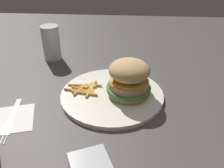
% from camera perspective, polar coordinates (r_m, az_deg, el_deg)
% --- Properties ---
extents(ground_plane, '(1.60, 1.60, 0.00)m').
position_cam_1_polar(ground_plane, '(0.71, 0.87, -1.99)').
color(ground_plane, '#47423F').
extents(plate, '(0.29, 0.29, 0.01)m').
position_cam_1_polar(plate, '(0.69, -0.00, -2.55)').
color(plate, silver).
rests_on(plate, ground_plane).
extents(sandwich, '(0.12, 0.12, 0.10)m').
position_cam_1_polar(sandwich, '(0.66, 4.00, 1.40)').
color(sandwich, tan).
rests_on(sandwich, plate).
extents(fries_pile, '(0.08, 0.11, 0.01)m').
position_cam_1_polar(fries_pile, '(0.70, -6.09, -1.09)').
color(fries_pile, '#E5B251').
rests_on(fries_pile, plate).
extents(napkin, '(0.14, 0.14, 0.00)m').
position_cam_1_polar(napkin, '(0.66, -22.55, -7.53)').
color(napkin, white).
rests_on(napkin, ground_plane).
extents(fork, '(0.17, 0.04, 0.00)m').
position_cam_1_polar(fork, '(0.66, -22.63, -7.44)').
color(fork, silver).
rests_on(fork, napkin).
extents(drink_glass, '(0.06, 0.06, 0.12)m').
position_cam_1_polar(drink_glass, '(0.92, -13.95, 8.96)').
color(drink_glass, silver).
rests_on(drink_glass, ground_plane).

